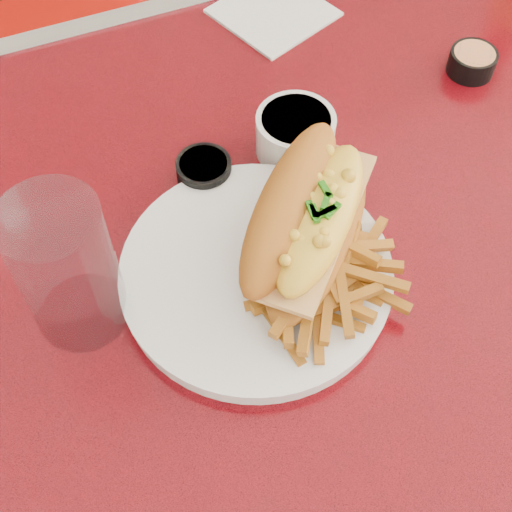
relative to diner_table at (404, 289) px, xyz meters
name	(u,v)px	position (x,y,z in m)	size (l,w,h in m)	color
ground	(349,454)	(0.00, 0.00, -0.61)	(8.00, 8.00, 0.00)	silver
diner_table	(404,289)	(0.00, 0.00, 0.00)	(1.23, 0.83, 0.77)	#B40B17
booth_bench_far	(193,67)	(0.00, 0.81, -0.32)	(1.20, 0.51, 0.90)	#A8140B
dinner_plate	(256,274)	(-0.20, -0.01, 0.17)	(0.33, 0.33, 0.02)	silver
mac_hoagie	(308,219)	(-0.14, 0.00, 0.22)	(0.21, 0.22, 0.09)	#AC621B
fries_pile	(324,274)	(-0.15, -0.05, 0.20)	(0.12, 0.11, 0.03)	#BC7620
fork	(312,264)	(-0.15, -0.03, 0.18)	(0.06, 0.13, 0.00)	silver
gravy_ramekin	(295,133)	(-0.10, 0.12, 0.19)	(0.10, 0.10, 0.05)	silver
sauce_cup_left	(204,171)	(-0.20, 0.12, 0.18)	(0.07, 0.07, 0.03)	black
sauce_cup_right	(472,61)	(0.14, 0.15, 0.18)	(0.07, 0.07, 0.03)	black
water_tumbler	(67,269)	(-0.35, 0.02, 0.23)	(0.08, 0.08, 0.14)	#A7C3D7
paper_napkin	(273,12)	(-0.03, 0.33, 0.16)	(0.12, 0.12, 0.00)	white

